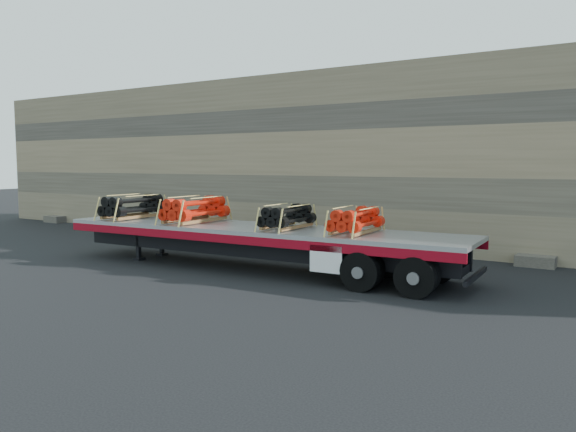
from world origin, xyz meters
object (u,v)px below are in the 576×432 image
at_px(bundle_front, 133,207).
at_px(bundle_midrear, 287,217).
at_px(bundle_midfront, 195,210).
at_px(trailer, 254,248).
at_px(bundle_rear, 356,221).

distance_m(bundle_front, bundle_midrear, 6.34).
relative_size(bundle_midfront, bundle_midrear, 1.19).
bearing_deg(bundle_midfront, bundle_midrear, 0.00).
distance_m(trailer, bundle_front, 5.26).
xyz_separation_m(bundle_front, bundle_midfront, (2.82, 0.13, 0.01)).
distance_m(bundle_front, bundle_midfront, 2.82).
height_order(bundle_midfront, bundle_rear, bundle_midfront).
bearing_deg(bundle_midrear, trailer, 180.00).
distance_m(bundle_midrear, bundle_rear, 2.22).
relative_size(trailer, bundle_front, 5.99).
xyz_separation_m(trailer, bundle_rear, (3.41, 0.16, 1.02)).
relative_size(bundle_front, bundle_midfront, 0.98).
height_order(bundle_front, bundle_rear, bundle_front).
relative_size(trailer, bundle_midrear, 7.00).
height_order(bundle_midfront, bundle_midrear, bundle_midfront).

